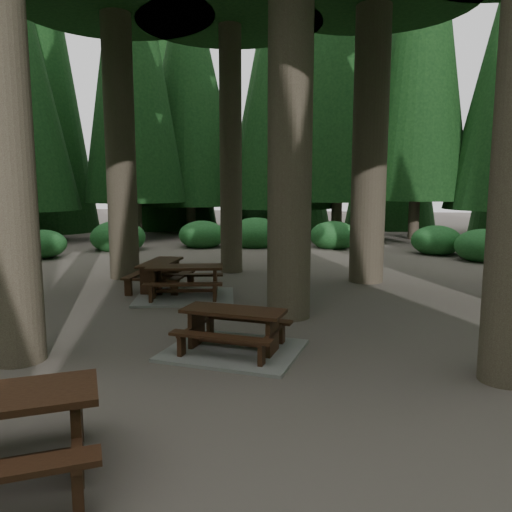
# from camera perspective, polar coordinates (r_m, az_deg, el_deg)

# --- Properties ---
(ground) EXTENTS (80.00, 80.00, 0.00)m
(ground) POSITION_cam_1_polar(r_m,az_deg,el_deg) (9.85, -1.09, -6.99)
(ground) COLOR #544B44
(ground) RESTS_ON ground
(picnic_table_a) EXTENTS (2.22, 1.92, 0.68)m
(picnic_table_a) POSITION_cam_1_polar(r_m,az_deg,el_deg) (7.82, -2.58, -9.39)
(picnic_table_a) COLOR gray
(picnic_table_a) RESTS_ON ground
(picnic_table_b) EXTENTS (1.41, 1.72, 0.72)m
(picnic_table_b) POSITION_cam_1_polar(r_m,az_deg,el_deg) (12.38, -10.84, -1.72)
(picnic_table_b) COLOR black
(picnic_table_b) RESTS_ON ground
(picnic_table_c) EXTENTS (2.57, 2.29, 0.75)m
(picnic_table_c) POSITION_cam_1_polar(r_m,az_deg,el_deg) (11.52, -8.11, -3.57)
(picnic_table_c) COLOR gray
(picnic_table_c) RESTS_ON ground
(shrub_ring) EXTENTS (23.86, 24.64, 1.49)m
(shrub_ring) POSITION_cam_1_polar(r_m,az_deg,el_deg) (10.36, 3.58, -3.97)
(shrub_ring) COLOR #205F27
(shrub_ring) RESTS_ON ground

